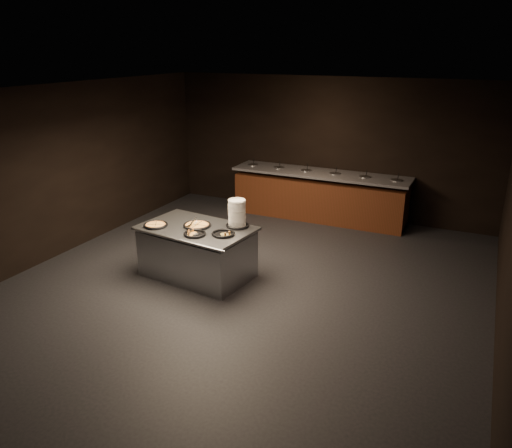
{
  "coord_description": "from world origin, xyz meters",
  "views": [
    {
      "loc": [
        3.09,
        -6.1,
        3.48
      ],
      "look_at": [
        0.07,
        0.3,
        0.94
      ],
      "focal_mm": 35.0,
      "sensor_mm": 36.0,
      "label": 1
    }
  ],
  "objects_px": {
    "plate_stack": "(237,213)",
    "pan_cheese_whole": "(197,225)",
    "serving_counter": "(197,252)",
    "pan_veggie_whole": "(156,225)"
  },
  "relations": [
    {
      "from": "serving_counter",
      "to": "pan_cheese_whole",
      "type": "distance_m",
      "value": 0.45
    },
    {
      "from": "plate_stack",
      "to": "pan_cheese_whole",
      "type": "height_order",
      "value": "plate_stack"
    },
    {
      "from": "plate_stack",
      "to": "pan_veggie_whole",
      "type": "relative_size",
      "value": 1.14
    },
    {
      "from": "serving_counter",
      "to": "pan_cheese_whole",
      "type": "relative_size",
      "value": 4.26
    },
    {
      "from": "plate_stack",
      "to": "pan_cheese_whole",
      "type": "relative_size",
      "value": 1.0
    },
    {
      "from": "pan_veggie_whole",
      "to": "serving_counter",
      "type": "bearing_deg",
      "value": 21.34
    },
    {
      "from": "plate_stack",
      "to": "pan_veggie_whole",
      "type": "height_order",
      "value": "plate_stack"
    },
    {
      "from": "serving_counter",
      "to": "pan_cheese_whole",
      "type": "xyz_separation_m",
      "value": [
        -0.01,
        0.04,
        0.45
      ]
    },
    {
      "from": "pan_veggie_whole",
      "to": "pan_cheese_whole",
      "type": "height_order",
      "value": "same"
    },
    {
      "from": "pan_cheese_whole",
      "to": "plate_stack",
      "type": "bearing_deg",
      "value": 24.35
    }
  ]
}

